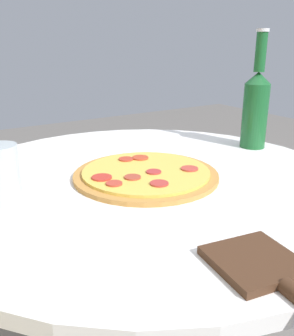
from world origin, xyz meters
The scene contains 5 objects.
table centered at (0.00, 0.00, 0.57)m, with size 0.91×0.91×0.75m.
pizza centered at (0.00, 0.00, 0.76)m, with size 0.32×0.32×0.02m.
beer_bottle centered at (0.05, -0.38, 0.86)m, with size 0.07×0.07×0.31m.
pizza_paddle centered at (-0.40, 0.06, 0.75)m, with size 0.24×0.13×0.02m.
drinking_glass centered at (0.03, 0.29, 0.80)m, with size 0.07×0.07×0.11m.
Camera 1 is at (-0.65, 0.41, 1.03)m, focal length 40.00 mm.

